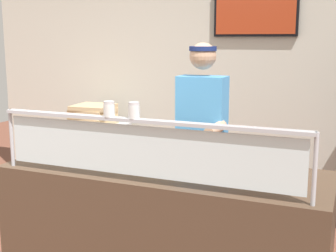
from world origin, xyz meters
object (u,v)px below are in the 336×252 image
(parmesan_shaker, at_px, (109,110))
(pizza_box_stack, at_px, (93,115))
(pizza_tray, at_px, (155,161))
(pizza_server, at_px, (152,159))
(pepper_flake_shaker, at_px, (134,111))
(worker_figure, at_px, (202,138))

(parmesan_shaker, xyz_separation_m, pizza_box_stack, (-1.41, 2.07, -0.43))
(pizza_box_stack, bearing_deg, pizza_tray, -47.51)
(pizza_tray, bearing_deg, pizza_server, -125.30)
(parmesan_shaker, xyz_separation_m, pepper_flake_shaker, (0.16, -0.00, 0.00))
(pizza_server, distance_m, pepper_flake_shaker, 0.55)
(worker_figure, relative_size, pizza_box_stack, 3.97)
(pizza_tray, xyz_separation_m, worker_figure, (0.11, 0.67, 0.04))
(worker_figure, distance_m, pizza_box_stack, 1.91)
(pizza_tray, relative_size, pepper_flake_shaker, 4.74)
(worker_figure, bearing_deg, pepper_flake_shaker, -92.99)
(pepper_flake_shaker, distance_m, pizza_box_stack, 2.64)
(worker_figure, bearing_deg, pizza_server, -100.37)
(pizza_box_stack, bearing_deg, pepper_flake_shaker, -52.74)
(pepper_flake_shaker, height_order, pizza_box_stack, pepper_flake_shaker)
(pizza_server, xyz_separation_m, pepper_flake_shaker, (0.07, -0.39, 0.39))
(pizza_tray, xyz_separation_m, pepper_flake_shaker, (0.06, -0.41, 0.41))
(worker_figure, xyz_separation_m, pizza_box_stack, (-1.63, 0.99, -0.07))
(pepper_flake_shaker, height_order, worker_figure, worker_figure)
(pepper_flake_shaker, xyz_separation_m, worker_figure, (0.06, 1.08, -0.37))
(parmesan_shaker, distance_m, pizza_box_stack, 2.55)
(pizza_tray, bearing_deg, pepper_flake_shaker, -82.33)
(parmesan_shaker, height_order, pepper_flake_shaker, pepper_flake_shaker)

